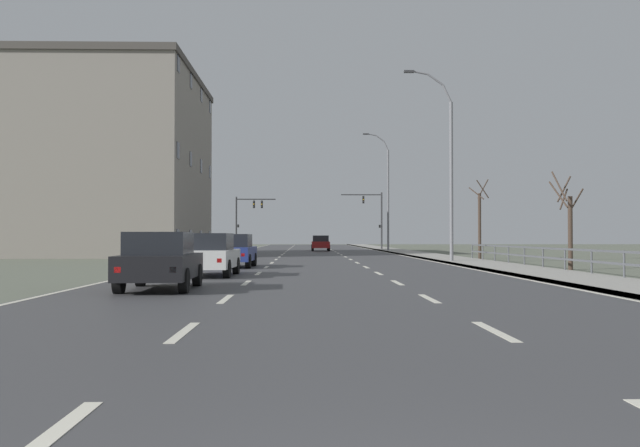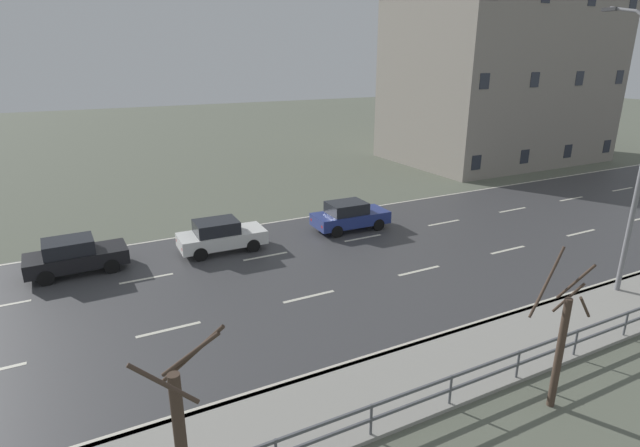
{
  "view_description": "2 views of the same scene",
  "coord_description": "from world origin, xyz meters",
  "px_view_note": "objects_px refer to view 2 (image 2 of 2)",
  "views": [
    {
      "loc": [
        -0.52,
        -2.8,
        1.44
      ],
      "look_at": [
        0.71,
        53.43,
        2.54
      ],
      "focal_mm": 38.23,
      "sensor_mm": 36.0,
      "label": 1
    },
    {
      "loc": [
        18.16,
        15.92,
        9.01
      ],
      "look_at": [
        0.0,
        25.29,
        2.1
      ],
      "focal_mm": 27.94,
      "sensor_mm": 36.0,
      "label": 2
    }
  ],
  "objects_px": {
    "car_far_right": "(75,256)",
    "car_distant": "(221,235)",
    "brick_building": "(498,78)",
    "car_mid_centre": "(350,215)",
    "street_lamp_midground": "(638,163)"
  },
  "relations": [
    {
      "from": "car_far_right",
      "to": "car_distant",
      "type": "bearing_deg",
      "value": 84.67
    },
    {
      "from": "street_lamp_midground",
      "to": "car_distant",
      "type": "relative_size",
      "value": 2.6
    },
    {
      "from": "car_distant",
      "to": "brick_building",
      "type": "height_order",
      "value": "brick_building"
    },
    {
      "from": "brick_building",
      "to": "car_mid_centre",
      "type": "bearing_deg",
      "value": -62.55
    },
    {
      "from": "car_distant",
      "to": "car_mid_centre",
      "type": "bearing_deg",
      "value": 90.18
    },
    {
      "from": "car_far_right",
      "to": "brick_building",
      "type": "height_order",
      "value": "brick_building"
    },
    {
      "from": "street_lamp_midground",
      "to": "brick_building",
      "type": "relative_size",
      "value": 0.59
    },
    {
      "from": "car_mid_centre",
      "to": "brick_building",
      "type": "bearing_deg",
      "value": 118.94
    },
    {
      "from": "car_far_right",
      "to": "car_distant",
      "type": "relative_size",
      "value": 1.0
    },
    {
      "from": "street_lamp_midground",
      "to": "car_far_right",
      "type": "relative_size",
      "value": 2.59
    },
    {
      "from": "car_far_right",
      "to": "car_distant",
      "type": "distance_m",
      "value": 6.37
    },
    {
      "from": "car_distant",
      "to": "street_lamp_midground",
      "type": "bearing_deg",
      "value": 49.54
    },
    {
      "from": "street_lamp_midground",
      "to": "car_mid_centre",
      "type": "relative_size",
      "value": 2.59
    },
    {
      "from": "car_far_right",
      "to": "car_distant",
      "type": "xyz_separation_m",
      "value": [
        0.42,
        6.35,
        0.0
      ]
    },
    {
      "from": "car_far_right",
      "to": "brick_building",
      "type": "xyz_separation_m",
      "value": [
        -10.74,
        35.2,
        6.32
      ]
    }
  ]
}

